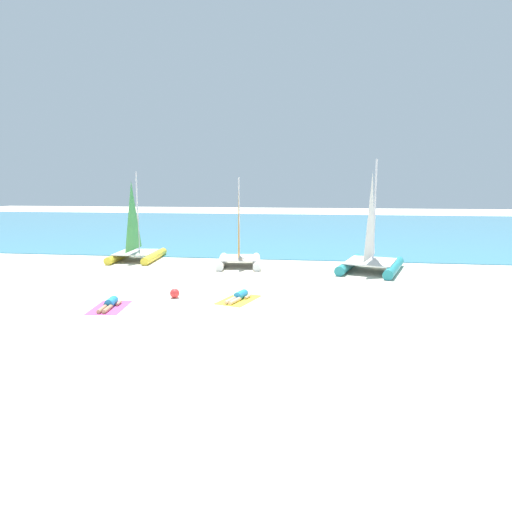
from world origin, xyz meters
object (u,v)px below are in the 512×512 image
(sailboat_white, at_px, (239,253))
(beach_ball, at_px, (175,293))
(sailboat_teal, at_px, (371,255))
(sunbather_right, at_px, (239,296))
(sunbather_left, at_px, (110,304))
(towel_left, at_px, (110,307))
(sailboat_yellow, at_px, (136,247))
(towel_right, at_px, (238,300))

(sailboat_white, xyz_separation_m, beach_ball, (-1.18, -7.21, -0.51))
(sailboat_teal, bearing_deg, beach_ball, -124.59)
(sailboat_white, bearing_deg, sunbather_right, -88.11)
(sailboat_white, xyz_separation_m, sunbather_left, (-3.02, -8.81, -0.56))
(sunbather_left, relative_size, sunbather_right, 1.02)
(towel_left, distance_m, sunbather_left, 0.14)
(sailboat_teal, height_order, beach_ball, sailboat_teal)
(sailboat_yellow, xyz_separation_m, sailboat_white, (6.13, -0.90, -0.05))
(towel_right, bearing_deg, towel_left, -158.29)
(sunbather_left, bearing_deg, towel_left, -90.00)
(towel_right, xyz_separation_m, sunbather_right, (0.02, 0.06, 0.13))
(sailboat_white, relative_size, beach_ball, 12.73)
(sailboat_teal, bearing_deg, towel_right, -114.24)
(towel_right, bearing_deg, beach_ball, -178.94)
(towel_left, bearing_deg, sailboat_yellow, 107.65)
(sunbather_left, relative_size, towel_right, 0.83)
(sailboat_yellow, distance_m, beach_ball, 9.52)
(sailboat_teal, bearing_deg, sunbather_right, -114.42)
(sailboat_teal, bearing_deg, sailboat_white, -169.37)
(sailboat_yellow, distance_m, sunbather_left, 10.22)
(beach_ball, bearing_deg, sailboat_white, 80.70)
(towel_left, xyz_separation_m, sunbather_left, (-0.01, 0.07, 0.13))
(sunbather_right, xyz_separation_m, beach_ball, (-2.48, -0.11, 0.05))
(sailboat_yellow, xyz_separation_m, beach_ball, (4.95, -8.12, -0.56))
(sailboat_white, distance_m, beach_ball, 7.33)
(sailboat_white, distance_m, sunbather_right, 7.24)
(sailboat_teal, xyz_separation_m, sunbather_right, (-5.49, -6.49, -0.69))
(sailboat_white, relative_size, sunbather_right, 3.02)
(sunbather_left, height_order, beach_ball, beach_ball)
(sailboat_yellow, xyz_separation_m, sunbather_left, (3.10, -9.72, -0.62))
(sailboat_white, xyz_separation_m, towel_right, (1.28, -7.17, -0.69))
(sailboat_yellow, height_order, sailboat_teal, sailboat_teal)
(sailboat_teal, xyz_separation_m, towel_right, (-5.50, -6.55, -0.82))
(towel_left, distance_m, sunbather_right, 4.67)
(sunbather_left, distance_m, towel_right, 4.61)
(sailboat_teal, relative_size, towel_right, 2.91)
(sailboat_yellow, xyz_separation_m, towel_right, (7.41, -8.07, -0.74))
(sunbather_left, height_order, towel_right, sunbather_left)
(sailboat_white, height_order, sunbather_left, sailboat_white)
(sailboat_yellow, distance_m, towel_left, 10.29)
(towel_right, height_order, sunbather_right, sunbather_right)
(sunbather_right, bearing_deg, sailboat_teal, 66.54)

